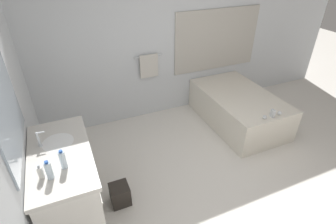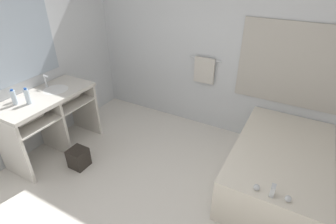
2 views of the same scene
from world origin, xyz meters
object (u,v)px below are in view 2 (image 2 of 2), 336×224
object	(u,v)px
bathtub	(279,166)
water_bottle_2	(14,97)
soap_dispenser	(14,97)
waste_bin	(79,158)
water_bottle_1	(27,96)

from	to	relation	value
bathtub	water_bottle_2	world-z (taller)	water_bottle_2
soap_dispenser	waste_bin	xyz separation A→B (m)	(0.70, 0.20, -0.84)
soap_dispenser	waste_bin	world-z (taller)	soap_dispenser
water_bottle_1	waste_bin	size ratio (longest dim) A/B	0.78
soap_dispenser	water_bottle_1	bearing A→B (deg)	14.89
water_bottle_1	waste_bin	distance (m)	1.01
waste_bin	bathtub	bearing A→B (deg)	21.08
water_bottle_1	water_bottle_2	distance (m)	0.16
bathtub	water_bottle_1	xyz separation A→B (m)	(-2.89, -1.06, 0.70)
waste_bin	water_bottle_1	bearing A→B (deg)	-164.05
water_bottle_1	water_bottle_2	size ratio (longest dim) A/B	1.04
water_bottle_2	waste_bin	distance (m)	1.10
water_bottle_1	waste_bin	xyz separation A→B (m)	(0.50, 0.14, -0.87)
water_bottle_2	waste_bin	world-z (taller)	water_bottle_2
water_bottle_2	waste_bin	bearing A→B (deg)	20.51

